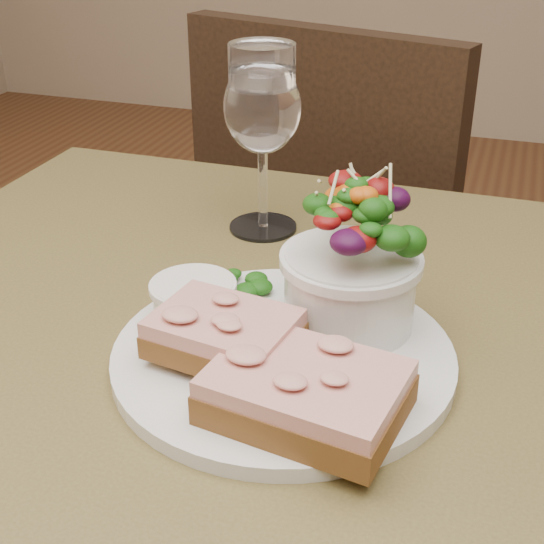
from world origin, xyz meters
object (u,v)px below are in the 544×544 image
(cafe_table, at_px, (253,466))
(wine_glass, at_px, (262,113))
(chair_far, at_px, (359,353))
(sandwich_back, at_px, (224,334))
(ramekin, at_px, (194,301))
(dinner_plate, at_px, (283,356))
(sandwich_front, at_px, (306,392))
(salad_bowl, at_px, (351,257))

(cafe_table, distance_m, wine_glass, 0.33)
(cafe_table, xyz_separation_m, chair_far, (-0.05, 0.70, -0.36))
(sandwich_back, xyz_separation_m, ramekin, (-0.04, 0.04, -0.00))
(chair_far, height_order, wine_glass, wine_glass)
(dinner_plate, height_order, sandwich_front, sandwich_front)
(sandwich_front, bearing_deg, wine_glass, 122.90)
(dinner_plate, relative_size, sandwich_front, 1.88)
(dinner_plate, relative_size, sandwich_back, 2.33)
(sandwich_front, xyz_separation_m, sandwich_back, (-0.07, 0.04, 0.01))
(chair_far, bearing_deg, cafe_table, 110.04)
(sandwich_front, bearing_deg, cafe_table, 144.89)
(sandwich_back, bearing_deg, salad_bowl, 55.29)
(chair_far, height_order, ramekin, chair_far)
(chair_far, relative_size, dinner_plate, 3.48)
(sandwich_back, bearing_deg, dinner_plate, 44.18)
(ramekin, bearing_deg, wine_glass, 93.88)
(dinner_plate, xyz_separation_m, ramekin, (-0.08, 0.01, 0.03))
(ramekin, xyz_separation_m, wine_glass, (-0.01, 0.21, 0.09))
(dinner_plate, bearing_deg, cafe_table, -154.75)
(sandwich_front, height_order, ramekin, ramekin)
(sandwich_back, height_order, salad_bowl, salad_bowl)
(cafe_table, xyz_separation_m, sandwich_front, (0.06, -0.06, 0.13))
(cafe_table, bearing_deg, ramekin, 156.72)
(chair_far, relative_size, sandwich_back, 8.12)
(sandwich_front, bearing_deg, sandwich_back, 160.05)
(dinner_plate, bearing_deg, wine_glass, 112.54)
(cafe_table, height_order, chair_far, chair_far)
(cafe_table, distance_m, sandwich_back, 0.14)
(salad_bowl, bearing_deg, chair_far, 99.50)
(chair_far, bearing_deg, sandwich_back, 108.76)
(cafe_table, relative_size, sandwich_back, 7.22)
(salad_bowl, bearing_deg, dinner_plate, -125.56)
(salad_bowl, distance_m, wine_glass, 0.22)
(cafe_table, relative_size, sandwich_front, 5.82)
(sandwich_front, height_order, wine_glass, wine_glass)
(cafe_table, height_order, dinner_plate, dinner_plate)
(chair_far, bearing_deg, salad_bowl, 115.63)
(dinner_plate, distance_m, sandwich_back, 0.05)
(salad_bowl, bearing_deg, sandwich_back, -133.35)
(sandwich_back, relative_size, salad_bowl, 0.87)
(sandwich_back, height_order, ramekin, sandwich_back)
(dinner_plate, height_order, wine_glass, wine_glass)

